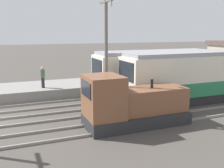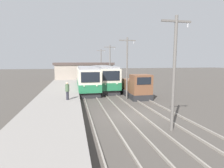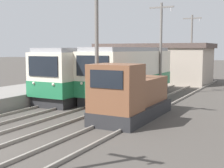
{
  "view_description": "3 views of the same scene",
  "coord_description": "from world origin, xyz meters",
  "px_view_note": "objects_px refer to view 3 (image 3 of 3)",
  "views": [
    {
      "loc": [
        16.12,
        1.16,
        5.3
      ],
      "look_at": [
        0.38,
        7.49,
        1.9
      ],
      "focal_mm": 42.0,
      "sensor_mm": 36.0,
      "label": 1
    },
    {
      "loc": [
        -4.53,
        -13.43,
        4.53
      ],
      "look_at": [
        -0.03,
        7.08,
        1.81
      ],
      "focal_mm": 28.0,
      "sensor_mm": 36.0,
      "label": 2
    },
    {
      "loc": [
        9.96,
        -7.35,
        3.72
      ],
      "look_at": [
        1.49,
        8.68,
        1.67
      ],
      "focal_mm": 50.0,
      "sensor_mm": 36.0,
      "label": 3
    }
  ],
  "objects_px": {
    "shunting_locomotive": "(131,96)",
    "catenary_mast_far": "(161,45)",
    "commuter_train_center": "(130,75)",
    "catenary_mast_mid": "(97,44)",
    "catenary_mast_distant": "(191,46)",
    "commuter_train_left": "(89,75)"
  },
  "relations": [
    {
      "from": "shunting_locomotive",
      "to": "catenary_mast_far",
      "type": "height_order",
      "value": "catenary_mast_far"
    },
    {
      "from": "shunting_locomotive",
      "to": "catenary_mast_far",
      "type": "xyz_separation_m",
      "value": [
        -1.49,
        9.08,
        2.78
      ]
    },
    {
      "from": "commuter_train_center",
      "to": "catenary_mast_far",
      "type": "xyz_separation_m",
      "value": [
        1.51,
        2.59,
        2.21
      ]
    },
    {
      "from": "commuter_train_center",
      "to": "catenary_mast_mid",
      "type": "relative_size",
      "value": 1.51
    },
    {
      "from": "catenary_mast_far",
      "to": "catenary_mast_distant",
      "type": "bearing_deg",
      "value": 90.0
    },
    {
      "from": "commuter_train_center",
      "to": "catenary_mast_far",
      "type": "bearing_deg",
      "value": 59.79
    },
    {
      "from": "commuter_train_center",
      "to": "shunting_locomotive",
      "type": "distance_m",
      "value": 7.17
    },
    {
      "from": "shunting_locomotive",
      "to": "catenary_mast_distant",
      "type": "xyz_separation_m",
      "value": [
        -1.49,
        19.12,
        2.78
      ]
    },
    {
      "from": "catenary_mast_far",
      "to": "commuter_train_center",
      "type": "bearing_deg",
      "value": -120.21
    },
    {
      "from": "commuter_train_center",
      "to": "catenary_mast_mid",
      "type": "distance_m",
      "value": 7.92
    },
    {
      "from": "catenary_mast_far",
      "to": "commuter_train_left",
      "type": "bearing_deg",
      "value": -136.94
    },
    {
      "from": "commuter_train_center",
      "to": "catenary_mast_distant",
      "type": "height_order",
      "value": "catenary_mast_distant"
    },
    {
      "from": "catenary_mast_mid",
      "to": "catenary_mast_far",
      "type": "distance_m",
      "value": 10.04
    },
    {
      "from": "commuter_train_left",
      "to": "catenary_mast_mid",
      "type": "distance_m",
      "value": 7.73
    },
    {
      "from": "catenary_mast_mid",
      "to": "catenary_mast_far",
      "type": "bearing_deg",
      "value": 90.0
    },
    {
      "from": "commuter_train_left",
      "to": "catenary_mast_distant",
      "type": "bearing_deg",
      "value": 72.98
    },
    {
      "from": "commuter_train_left",
      "to": "shunting_locomotive",
      "type": "distance_m",
      "value": 7.71
    },
    {
      "from": "catenary_mast_distant",
      "to": "commuter_train_center",
      "type": "bearing_deg",
      "value": -96.8
    },
    {
      "from": "commuter_train_left",
      "to": "catenary_mast_distant",
      "type": "relative_size",
      "value": 1.43
    },
    {
      "from": "commuter_train_center",
      "to": "catenary_mast_distant",
      "type": "relative_size",
      "value": 1.51
    },
    {
      "from": "commuter_train_center",
      "to": "commuter_train_left",
      "type": "bearing_deg",
      "value": -152.85
    },
    {
      "from": "commuter_train_left",
      "to": "catenary_mast_mid",
      "type": "bearing_deg",
      "value": -54.41
    }
  ]
}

